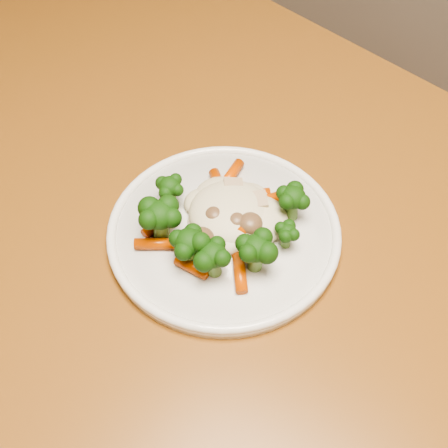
{
  "coord_description": "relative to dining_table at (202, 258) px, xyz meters",
  "views": [
    {
      "loc": [
        0.57,
        -0.18,
        1.22
      ],
      "look_at": [
        0.39,
        0.13,
        0.77
      ],
      "focal_mm": 45.0,
      "sensor_mm": 36.0,
      "label": 1
    }
  ],
  "objects": [
    {
      "name": "dining_table",
      "position": [
        0.0,
        0.0,
        0.0
      ],
      "size": [
        1.26,
        1.0,
        0.75
      ],
      "rotation": [
        0.0,
        0.0,
        -0.26
      ],
      "color": "brown",
      "rests_on": "ground"
    },
    {
      "name": "plate",
      "position": [
        0.05,
        -0.03,
        0.12
      ],
      "size": [
        0.24,
        0.24,
        0.01
      ],
      "primitive_type": "cylinder",
      "color": "white",
      "rests_on": "dining_table"
    },
    {
      "name": "meal",
      "position": [
        0.05,
        -0.03,
        0.14
      ],
      "size": [
        0.17,
        0.16,
        0.05
      ],
      "color": "beige",
      "rests_on": "plate"
    }
  ]
}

